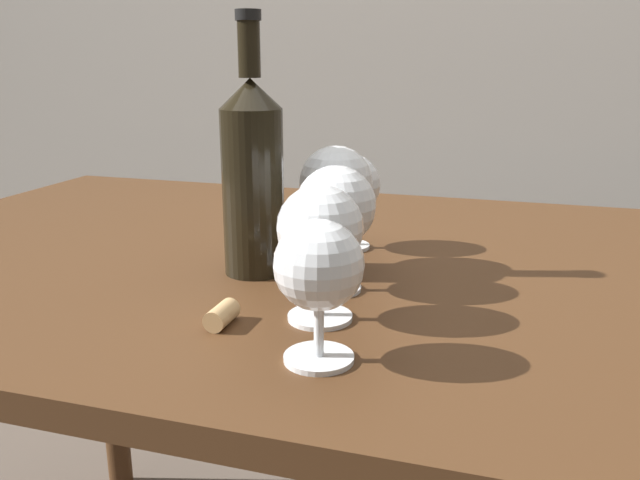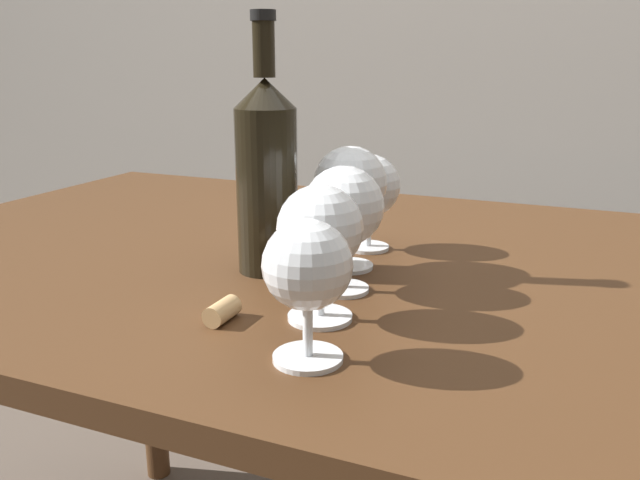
{
  "view_description": "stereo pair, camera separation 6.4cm",
  "coord_description": "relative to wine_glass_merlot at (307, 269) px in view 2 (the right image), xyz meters",
  "views": [
    {
      "loc": [
        0.15,
        -0.8,
        1.02
      ],
      "look_at": [
        -0.03,
        -0.21,
        0.84
      ],
      "focal_mm": 36.32,
      "sensor_mm": 36.0,
      "label": 1
    },
    {
      "loc": [
        0.21,
        -0.78,
        1.02
      ],
      "look_at": [
        -0.03,
        -0.21,
        0.84
      ],
      "focal_mm": 36.32,
      "sensor_mm": 36.0,
      "label": 2
    }
  ],
  "objects": [
    {
      "name": "dining_table",
      "position": [
        0.01,
        0.3,
        -0.17
      ],
      "size": [
        1.56,
        0.85,
        0.76
      ],
      "color": "#472B16",
      "rests_on": "ground_plane"
    },
    {
      "name": "wine_glass_merlot",
      "position": [
        0.0,
        0.0,
        0.0
      ],
      "size": [
        0.08,
        0.08,
        0.13
      ],
      "color": "white",
      "rests_on": "dining_table"
    },
    {
      "name": "wine_glass_cabernet",
      "position": [
        -0.03,
        0.09,
        0.01
      ],
      "size": [
        0.09,
        0.09,
        0.14
      ],
      "color": "white",
      "rests_on": "dining_table"
    },
    {
      "name": "wine_glass_amber",
      "position": [
        -0.03,
        0.18,
        0.01
      ],
      "size": [
        0.09,
        0.09,
        0.14
      ],
      "color": "white",
      "rests_on": "dining_table"
    },
    {
      "name": "wine_glass_chardonnay",
      "position": [
        -0.06,
        0.26,
        0.02
      ],
      "size": [
        0.09,
        0.09,
        0.16
      ],
      "color": "white",
      "rests_on": "dining_table"
    },
    {
      "name": "wine_glass_white",
      "position": [
        -0.06,
        0.35,
        0.0
      ],
      "size": [
        0.09,
        0.09,
        0.13
      ],
      "color": "white",
      "rests_on": "dining_table"
    },
    {
      "name": "wine_bottle",
      "position": [
        -0.15,
        0.21,
        0.04
      ],
      "size": [
        0.07,
        0.07,
        0.31
      ],
      "color": "black",
      "rests_on": "dining_table"
    },
    {
      "name": "cork",
      "position": [
        -0.12,
        0.05,
        -0.07
      ],
      "size": [
        0.02,
        0.04,
        0.02
      ],
      "primitive_type": "cylinder",
      "rotation": [
        1.57,
        0.0,
        0.0
      ],
      "color": "tan",
      "rests_on": "dining_table"
    }
  ]
}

